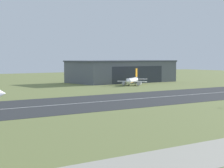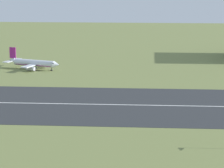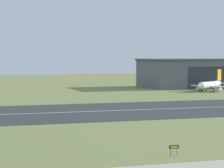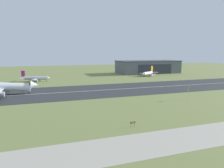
# 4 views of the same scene
# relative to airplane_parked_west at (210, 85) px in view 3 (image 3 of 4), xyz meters

# --- Properties ---
(runway_strip) EXTENTS (435.70, 49.30, 0.06)m
(runway_strip) POSITION_rel_airplane_parked_west_xyz_m (-56.30, -65.47, -2.90)
(runway_strip) COLOR #2B2D30
(runway_strip) RESTS_ON ground_plane
(runway_centreline) EXTENTS (392.13, 0.70, 0.01)m
(runway_centreline) POSITION_rel_airplane_parked_west_xyz_m (-56.30, -65.47, -2.87)
(runway_centreline) COLOR silver
(runway_centreline) RESTS_ON runway_strip
(hangar_building) EXTENTS (71.90, 34.81, 14.78)m
(hangar_building) POSITION_rel_airplane_parked_west_xyz_m (17.20, 31.62, 4.47)
(hangar_building) COLOR slate
(hangar_building) RESTS_ON ground_plane
(airplane_parked_west) EXTENTS (23.18, 20.05, 10.05)m
(airplane_parked_west) POSITION_rel_airplane_parked_west_xyz_m (0.00, 0.00, 0.00)
(airplane_parked_west) COLOR white
(airplane_parked_west) RESTS_ON ground_plane
(runway_sign) EXTENTS (1.76, 0.13, 1.86)m
(runway_sign) POSITION_rel_airplane_parked_west_xyz_m (-80.85, -136.58, -1.51)
(runway_sign) COLOR #4C4C51
(runway_sign) RESTS_ON ground_plane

